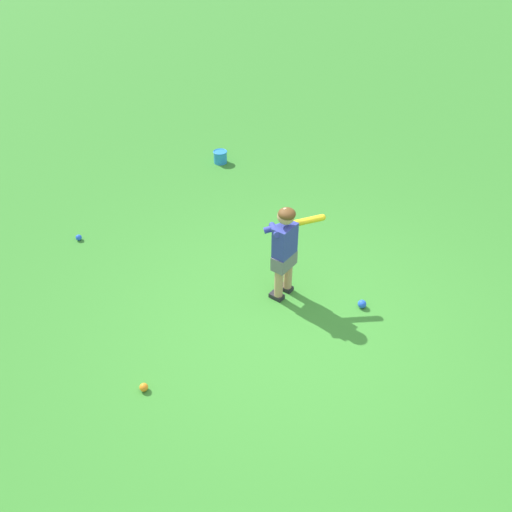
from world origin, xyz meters
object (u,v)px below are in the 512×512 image
play_ball_near_batter (362,304)px  play_ball_center_lawn (144,387)px  child_batter (285,245)px  play_ball_far_left (79,238)px  toy_bucket (220,157)px

play_ball_near_batter → play_ball_center_lawn: 2.34m
child_batter → play_ball_far_left: 2.72m
play_ball_far_left → play_ball_center_lawn: (-1.84, -1.80, 0.00)m
child_batter → play_ball_far_left: child_batter is taller
play_ball_far_left → toy_bucket: toy_bucket is taller
child_batter → toy_bucket: (2.68, 1.69, -0.55)m
play_ball_near_batter → toy_bucket: 3.67m
play_ball_far_left → toy_bucket: 2.62m
child_batter → play_ball_near_batter: size_ratio=12.03×
play_ball_center_lawn → toy_bucket: toy_bucket is taller
play_ball_center_lawn → toy_bucket: size_ratio=0.36×
play_ball_far_left → toy_bucket: bearing=-21.2°
toy_bucket → play_ball_near_batter: bearing=-136.4°
child_batter → play_ball_far_left: size_ratio=14.46×
toy_bucket → play_ball_far_left: bearing=158.8°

